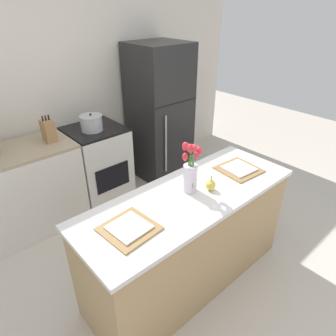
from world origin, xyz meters
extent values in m
plane|color=beige|center=(0.00, 0.00, 0.00)|extent=(10.00, 10.00, 0.00)
cube|color=silver|center=(0.00, 2.00, 1.35)|extent=(5.20, 0.08, 2.70)
cube|color=tan|center=(0.00, 0.00, 0.43)|extent=(1.76, 0.62, 0.86)
cube|color=silver|center=(0.00, 0.00, 0.87)|extent=(1.80, 0.66, 0.03)
cube|color=silver|center=(0.10, 1.60, 0.44)|extent=(0.60, 0.60, 0.88)
cube|color=black|center=(0.10, 1.60, 0.90)|extent=(0.60, 0.60, 0.02)
cube|color=black|center=(0.10, 1.30, 0.41)|extent=(0.42, 0.01, 0.29)
cube|color=black|center=(1.05, 1.60, 0.86)|extent=(0.68, 0.64, 1.73)
cube|color=black|center=(1.05, 1.28, 1.07)|extent=(0.67, 0.01, 0.01)
cylinder|color=#B2B5B7|center=(0.86, 1.26, 0.59)|extent=(0.02, 0.02, 0.75)
cylinder|color=silver|center=(0.03, 0.04, 1.00)|extent=(0.11, 0.11, 0.22)
cylinder|color=#4C9342|center=(0.06, 0.03, 1.08)|extent=(0.06, 0.02, 0.27)
ellipsoid|color=red|center=(0.08, 0.03, 1.23)|extent=(0.04, 0.04, 0.05)
cylinder|color=#4C9342|center=(0.05, 0.05, 1.08)|extent=(0.08, 0.04, 0.25)
ellipsoid|color=red|center=(0.09, 0.07, 1.22)|extent=(0.04, 0.04, 0.06)
cylinder|color=#4C9342|center=(0.04, 0.06, 1.08)|extent=(0.03, 0.10, 0.26)
ellipsoid|color=red|center=(0.05, 0.11, 1.23)|extent=(0.04, 0.04, 0.06)
cylinder|color=#4C9342|center=(0.02, 0.06, 1.09)|extent=(0.03, 0.05, 0.29)
ellipsoid|color=red|center=(0.01, 0.08, 1.25)|extent=(0.04, 0.04, 0.07)
cylinder|color=#4C9342|center=(0.01, 0.05, 1.06)|extent=(0.05, 0.02, 0.22)
ellipsoid|color=red|center=(-0.01, 0.06, 1.19)|extent=(0.04, 0.04, 0.06)
cylinder|color=#4C9342|center=(0.02, 0.03, 1.09)|extent=(0.04, 0.03, 0.30)
ellipsoid|color=red|center=(0.00, 0.02, 1.26)|extent=(0.04, 0.04, 0.07)
cylinder|color=#4C9342|center=(0.03, 0.03, 1.10)|extent=(0.05, 0.10, 0.31)
ellipsoid|color=red|center=(0.01, -0.01, 1.27)|extent=(0.03, 0.03, 0.05)
cylinder|color=#4C9342|center=(0.03, 0.01, 1.07)|extent=(0.01, 0.05, 0.25)
ellipsoid|color=red|center=(0.03, -0.01, 1.21)|extent=(0.03, 0.03, 0.05)
cylinder|color=#4C9342|center=(0.05, 0.02, 1.08)|extent=(0.04, 0.04, 0.26)
ellipsoid|color=red|center=(0.07, 0.00, 1.23)|extent=(0.04, 0.04, 0.07)
ellipsoid|color=#E5CC4C|center=(0.16, -0.06, 0.93)|extent=(0.08, 0.08, 0.09)
cone|color=#E5CC4C|center=(0.16, -0.06, 0.98)|extent=(0.04, 0.04, 0.03)
cylinder|color=brown|center=(0.16, -0.06, 1.01)|extent=(0.01, 0.01, 0.02)
cube|color=olive|center=(-0.57, -0.02, 0.90)|extent=(0.34, 0.34, 0.01)
cube|color=silver|center=(-0.57, -0.02, 0.91)|extent=(0.25, 0.25, 0.01)
cube|color=olive|center=(0.57, -0.02, 0.90)|extent=(0.34, 0.34, 0.01)
cube|color=silver|center=(0.57, -0.02, 0.91)|extent=(0.25, 0.25, 0.01)
cylinder|color=#B2B5B7|center=(0.06, 1.56, 0.99)|extent=(0.24, 0.24, 0.15)
cylinder|color=#B2B5B7|center=(0.06, 1.56, 1.07)|extent=(0.24, 0.24, 0.01)
sphere|color=black|center=(0.06, 1.56, 1.09)|extent=(0.02, 0.02, 0.02)
cube|color=#A37547|center=(-0.40, 1.59, 1.02)|extent=(0.10, 0.14, 0.22)
cylinder|color=black|center=(-0.43, 1.59, 1.15)|extent=(0.01, 0.01, 0.05)
cylinder|color=black|center=(-0.40, 1.59, 1.15)|extent=(0.01, 0.01, 0.05)
cylinder|color=black|center=(-0.37, 1.59, 1.15)|extent=(0.01, 0.01, 0.05)
camera|label=1|loc=(-1.35, -1.27, 2.16)|focal=32.00mm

